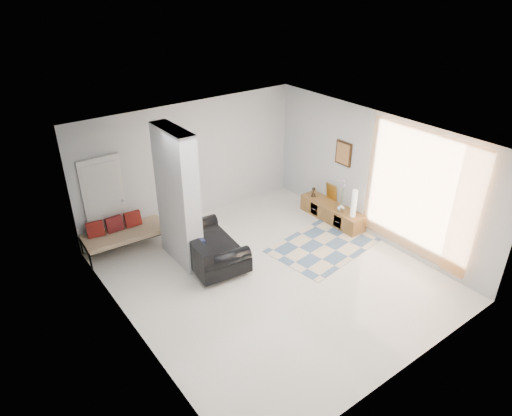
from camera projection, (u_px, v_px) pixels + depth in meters
floor at (272, 276)px, 8.93m from camera, size 6.00×6.00×0.00m
ceiling at (275, 140)px, 7.61m from camera, size 6.00×6.00×0.00m
wall_back at (192, 163)px, 10.39m from camera, size 6.00×0.00×6.00m
wall_front at (412, 299)px, 6.15m from camera, size 6.00×0.00×6.00m
wall_left at (130, 266)px, 6.82m from camera, size 0.00×6.00×6.00m
wall_right at (374, 176)px, 9.72m from camera, size 0.00×6.00×6.00m
partition_column at (178, 198)px, 8.82m from camera, size 0.35×1.20×2.80m
hallway_door at (105, 203)px, 9.44m from camera, size 0.85×0.06×2.04m
curtain at (418, 194)px, 8.84m from camera, size 0.00×2.55×2.55m
wall_art at (344, 153)px, 10.22m from camera, size 0.04×0.45×0.55m
media_console at (332, 212)px, 10.80m from camera, size 0.45×1.74×0.80m
loveseat at (207, 248)px, 9.17m from camera, size 1.19×1.83×0.76m
daybed at (123, 232)px, 9.58m from camera, size 1.77×0.83×0.77m
area_rug at (324, 245)px, 9.91m from camera, size 2.47×1.82×0.01m
cylinder_lamp at (354, 203)px, 10.09m from camera, size 0.12×0.12×0.64m
bronze_figurine at (314, 192)px, 11.06m from camera, size 0.13×0.13×0.24m
vase at (341, 207)px, 10.43m from camera, size 0.19×0.19×0.17m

